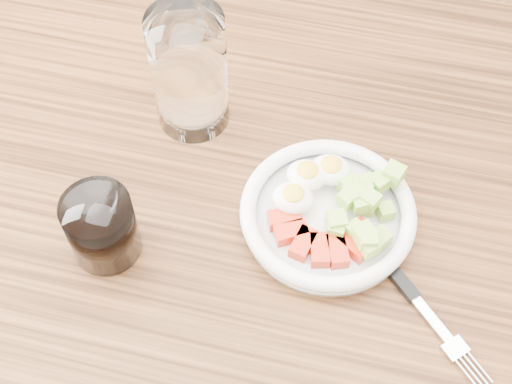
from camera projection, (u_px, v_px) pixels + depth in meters
dining_table at (261, 253)px, 0.95m from camera, size 1.50×0.90×0.77m
bowl at (329, 211)px, 0.85m from camera, size 0.21×0.21×0.05m
fork at (402, 283)px, 0.81m from camera, size 0.17×0.17×0.01m
water_glass at (189, 72)px, 0.88m from camera, size 0.10×0.10×0.17m
coffee_glass at (102, 228)px, 0.81m from camera, size 0.08×0.08×0.09m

